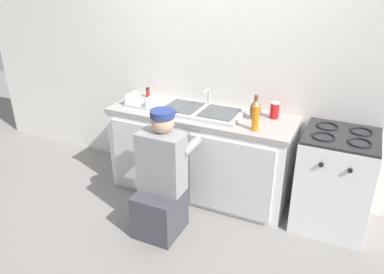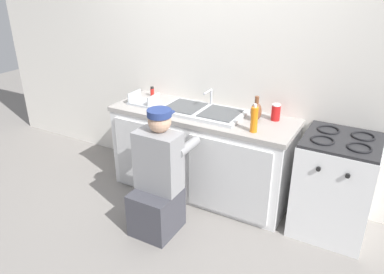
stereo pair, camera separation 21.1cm
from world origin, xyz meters
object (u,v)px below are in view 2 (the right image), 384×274
at_px(spice_bottle_red, 152,92).
at_px(dish_rack_tray, 144,101).
at_px(soap_bottle_orange, 254,119).
at_px(sink_double_basin, 202,111).
at_px(vase_decorative, 256,111).
at_px(soda_cup_red, 276,112).
at_px(plumber_person, 158,183).
at_px(stove_range, 334,185).

relative_size(spice_bottle_red, dish_rack_tray, 0.37).
bearing_deg(soap_bottle_orange, sink_double_basin, 162.39).
relative_size(vase_decorative, soda_cup_red, 1.51).
xyz_separation_m(spice_bottle_red, soda_cup_red, (1.37, -0.02, 0.02)).
relative_size(plumber_person, vase_decorative, 4.80).
height_order(plumber_person, soap_bottle_orange, soap_bottle_orange).
xyz_separation_m(stove_range, spice_bottle_red, (-1.98, 0.19, 0.47)).
distance_m(sink_double_basin, dish_rack_tray, 0.64).
bearing_deg(vase_decorative, dish_rack_tray, -174.36).
xyz_separation_m(vase_decorative, soda_cup_red, (0.15, 0.10, -0.01)).
bearing_deg(dish_rack_tray, sink_double_basin, 4.55).
relative_size(soda_cup_red, dish_rack_tray, 0.54).
distance_m(plumber_person, spice_bottle_red, 1.21).
distance_m(plumber_person, soap_bottle_orange, 0.97).
bearing_deg(sink_double_basin, stove_range, -0.10).
bearing_deg(soap_bottle_orange, soda_cup_red, 77.10).
bearing_deg(soap_bottle_orange, stove_range, 14.88).
distance_m(vase_decorative, soda_cup_red, 0.18).
xyz_separation_m(plumber_person, soap_bottle_orange, (0.63, 0.54, 0.52)).
relative_size(stove_range, spice_bottle_red, 8.50).
bearing_deg(plumber_person, spice_bottle_red, 126.02).
distance_m(sink_double_basin, soap_bottle_orange, 0.62).
bearing_deg(soda_cup_red, stove_range, -14.92).
distance_m(soap_bottle_orange, dish_rack_tray, 1.24).
relative_size(sink_double_basin, plumber_person, 0.72).
distance_m(sink_double_basin, soda_cup_red, 0.69).
bearing_deg(plumber_person, stove_range, 28.69).
relative_size(spice_bottle_red, soda_cup_red, 0.69).
distance_m(vase_decorative, spice_bottle_red, 1.22).
height_order(vase_decorative, dish_rack_tray, vase_decorative).
xyz_separation_m(sink_double_basin, vase_decorative, (0.51, 0.06, 0.07)).
bearing_deg(soap_bottle_orange, dish_rack_tray, 173.74).
xyz_separation_m(stove_range, soap_bottle_orange, (-0.69, -0.18, 0.53)).
height_order(soap_bottle_orange, dish_rack_tray, soap_bottle_orange).
xyz_separation_m(sink_double_basin, stove_range, (1.28, -0.00, -0.44)).
bearing_deg(stove_range, vase_decorative, 175.13).
relative_size(sink_double_basin, stove_range, 0.90).
bearing_deg(sink_double_basin, soda_cup_red, 13.61).
xyz_separation_m(stove_range, vase_decorative, (-0.76, 0.07, 0.51)).
relative_size(sink_double_basin, soap_bottle_orange, 3.20).
distance_m(plumber_person, dish_rack_tray, 1.00).
distance_m(sink_double_basin, stove_range, 1.35).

